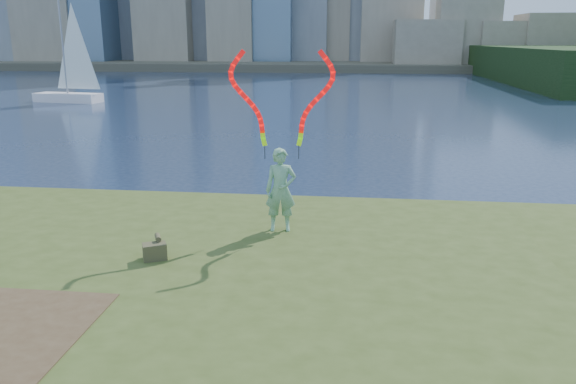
# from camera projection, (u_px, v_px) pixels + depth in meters

# --- Properties ---
(ground) EXTENTS (320.00, 320.00, 0.00)m
(ground) POSITION_uv_depth(u_px,v_px,m) (187.00, 296.00, 11.05)
(ground) COLOR #1A2842
(ground) RESTS_ON ground
(grassy_knoll) EXTENTS (20.00, 18.00, 0.80)m
(grassy_knoll) POSITION_uv_depth(u_px,v_px,m) (143.00, 341.00, 8.77)
(grassy_knoll) COLOR #3B4C1B
(grassy_knoll) RESTS_ON ground
(far_shore) EXTENTS (320.00, 40.00, 1.20)m
(far_shore) POSITION_uv_depth(u_px,v_px,m) (338.00, 63.00, 101.92)
(far_shore) COLOR #4D4839
(far_shore) RESTS_ON ground
(woman_with_ribbons) EXTENTS (2.12, 0.52, 4.19)m
(woman_with_ribbons) POSITION_uv_depth(u_px,v_px,m) (281.00, 169.00, 12.10)
(woman_with_ribbons) COLOR #18672A
(woman_with_ribbons) RESTS_ON grassy_knoll
(canvas_bag) EXTENTS (0.52, 0.59, 0.42)m
(canvas_bag) POSITION_uv_depth(u_px,v_px,m) (155.00, 250.00, 10.76)
(canvas_bag) COLOR #453F27
(canvas_bag) RESTS_ON grassy_knoll
(sailboat) EXTENTS (5.82, 2.55, 8.73)m
(sailboat) POSITION_uv_depth(u_px,v_px,m) (70.00, 83.00, 44.55)
(sailboat) COLOR white
(sailboat) RESTS_ON ground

